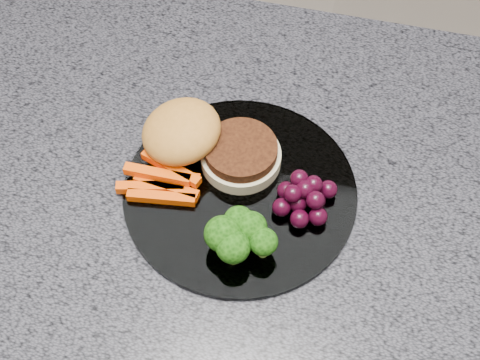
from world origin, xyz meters
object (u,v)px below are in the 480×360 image
island_cabinet (241,335)px  burger (203,142)px  plate (240,191)px  grape_bunch (305,197)px

island_cabinet → burger: 0.50m
burger → island_cabinet: bearing=-32.2°
plate → grape_bunch: 0.07m
island_cabinet → plate: size_ratio=4.62×
plate → grape_bunch: (0.07, -0.00, 0.02)m
plate → burger: size_ratio=1.57×
grape_bunch → plate: bearing=178.0°
plate → burger: 0.07m
island_cabinet → plate: 0.47m
island_cabinet → burger: size_ratio=7.23×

